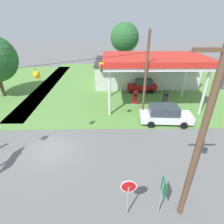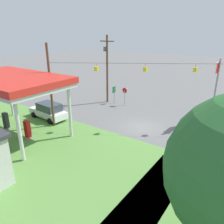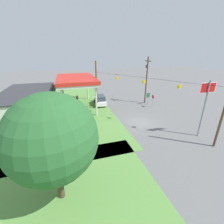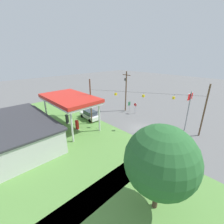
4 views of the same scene
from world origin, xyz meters
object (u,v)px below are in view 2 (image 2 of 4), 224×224
object	(u,v)px
stop_sign_roadside	(125,92)
stop_sign_overhead	(217,78)
route_sign	(114,91)
car_at_pumps_front	(48,111)
utility_pole_main	(107,66)
fuel_pump_far	(6,121)
gas_station_canopy	(9,81)
fuel_pump_near	(28,130)

from	to	relation	value
stop_sign_roadside	stop_sign_overhead	xyz separation A→B (m)	(-11.08, 0.12, 3.21)
route_sign	car_at_pumps_front	bearing A→B (deg)	72.87
utility_pole_main	fuel_pump_far	bearing A→B (deg)	77.72
gas_station_canopy	fuel_pump_far	xyz separation A→B (m)	(1.83, -0.00, -4.42)
gas_station_canopy	route_sign	world-z (taller)	gas_station_canopy
stop_sign_overhead	stop_sign_roadside	bearing A→B (deg)	-0.62
fuel_pump_near	car_at_pumps_front	distance (m)	5.00
car_at_pumps_front	route_sign	size ratio (longest dim) A/B	2.12
gas_station_canopy	stop_sign_overhead	size ratio (longest dim) A/B	1.60
car_at_pumps_front	stop_sign_roadside	bearing A→B (deg)	-112.77
gas_station_canopy	stop_sign_overhead	bearing A→B (deg)	-138.16
fuel_pump_far	stop_sign_overhead	bearing A→B (deg)	-141.39
stop_sign_roadside	utility_pole_main	xyz separation A→B (m)	(2.90, 0.05, 3.31)
stop_sign_roadside	route_sign	xyz separation A→B (m)	(1.71, 0.03, -0.10)
fuel_pump_far	car_at_pumps_front	world-z (taller)	car_at_pumps_front
fuel_pump_near	stop_sign_overhead	bearing A→B (deg)	-134.47
gas_station_canopy	stop_sign_overhead	world-z (taller)	stop_sign_overhead
car_at_pumps_front	stop_sign_overhead	distance (m)	18.54
fuel_pump_far	route_sign	xyz separation A→B (m)	(-4.15, -13.62, 0.88)
fuel_pump_far	utility_pole_main	distance (m)	14.56
stop_sign_roadside	route_sign	world-z (taller)	stop_sign_roadside
fuel_pump_near	stop_sign_overhead	xyz separation A→B (m)	(-13.28, -13.52, 4.19)
utility_pole_main	car_at_pumps_front	bearing A→B (deg)	79.83
stop_sign_overhead	utility_pole_main	world-z (taller)	utility_pole_main
car_at_pumps_front	utility_pole_main	bearing A→B (deg)	-96.71
route_sign	stop_sign_overhead	bearing A→B (deg)	179.59
car_at_pumps_front	gas_station_canopy	bearing A→B (deg)	100.16
fuel_pump_near	car_at_pumps_front	xyz separation A→B (m)	(2.35, -4.41, 0.13)
stop_sign_roadside	utility_pole_main	size ratio (longest dim) A/B	0.27
fuel_pump_far	stop_sign_overhead	distance (m)	22.08
stop_sign_roadside	stop_sign_overhead	bearing A→B (deg)	-0.62
fuel_pump_near	stop_sign_roadside	distance (m)	13.86
route_sign	fuel_pump_near	bearing A→B (deg)	87.95
fuel_pump_far	stop_sign_roadside	world-z (taller)	stop_sign_roadside
route_sign	utility_pole_main	bearing A→B (deg)	1.19
gas_station_canopy	stop_sign_roadside	distance (m)	14.64
gas_station_canopy	route_sign	size ratio (longest dim) A/B	4.68
route_sign	fuel_pump_far	bearing A→B (deg)	73.06
car_at_pumps_front	route_sign	xyz separation A→B (m)	(-2.84, -9.20, 0.75)
gas_station_canopy	utility_pole_main	xyz separation A→B (m)	(-1.13, -13.59, -0.13)
fuel_pump_far	stop_sign_overhead	world-z (taller)	stop_sign_overhead
fuel_pump_near	stop_sign_overhead	distance (m)	19.41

